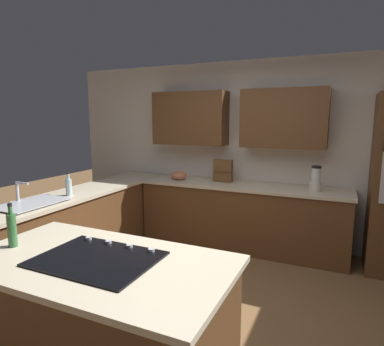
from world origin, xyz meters
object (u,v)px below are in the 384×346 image
object	(u,v)px
blender	(316,180)
oil_bottle	(12,229)
spice_rack	(223,171)
sink_unit	(31,203)
dish_soap_bottle	(69,186)
mixing_bowl	(179,175)
cooktop	(98,258)

from	to	relation	value
blender	oil_bottle	bearing A→B (deg)	57.23
blender	spice_rack	bearing A→B (deg)	-4.81
oil_bottle	sink_unit	bearing A→B (deg)	-45.10
blender	dish_soap_bottle	size ratio (longest dim) A/B	1.14
blender	spice_rack	xyz separation A→B (m)	(1.25, -0.11, 0.02)
spice_rack	oil_bottle	world-z (taller)	spice_rack
mixing_bowl	oil_bottle	distance (m)	2.81
blender	oil_bottle	distance (m)	3.33
sink_unit	cooktop	world-z (taller)	sink_unit
sink_unit	oil_bottle	xyz separation A→B (m)	(-0.87, 0.88, 0.11)
mixing_bowl	dish_soap_bottle	world-z (taller)	dish_soap_bottle
cooktop	blender	xyz separation A→B (m)	(-1.12, -2.73, 0.13)
sink_unit	blender	bearing A→B (deg)	-144.27
blender	dish_soap_bottle	distance (m)	2.99
sink_unit	dish_soap_bottle	bearing A→B (deg)	-96.95
mixing_bowl	dish_soap_bottle	distance (m)	1.62
oil_bottle	mixing_bowl	bearing A→B (deg)	-88.05
dish_soap_bottle	oil_bottle	world-z (taller)	oil_bottle
sink_unit	mixing_bowl	world-z (taller)	sink_unit
cooktop	spice_rack	xyz separation A→B (m)	(0.13, -2.84, 0.15)
mixing_bowl	oil_bottle	size ratio (longest dim) A/B	0.75
spice_rack	oil_bottle	bearing A→B (deg)	79.21
dish_soap_bottle	mixing_bowl	bearing A→B (deg)	-116.46
cooktop	oil_bottle	distance (m)	0.70
mixing_bowl	spice_rack	size ratio (longest dim) A/B	0.74
blender	dish_soap_bottle	bearing A→B (deg)	28.91
blender	mixing_bowl	xyz separation A→B (m)	(1.90, 0.00, -0.07)
sink_unit	blender	xyz separation A→B (m)	(-2.68, -1.93, 0.12)
sink_unit	oil_bottle	size ratio (longest dim) A/B	2.22
cooktop	blender	world-z (taller)	blender
oil_bottle	spice_rack	bearing A→B (deg)	-100.79
sink_unit	mixing_bowl	xyz separation A→B (m)	(-0.78, -1.93, 0.05)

